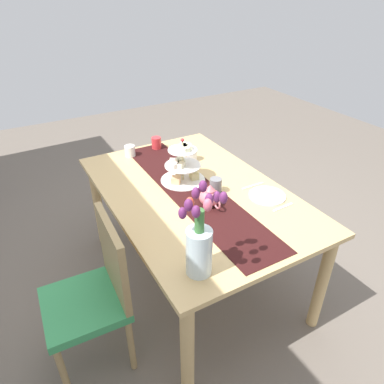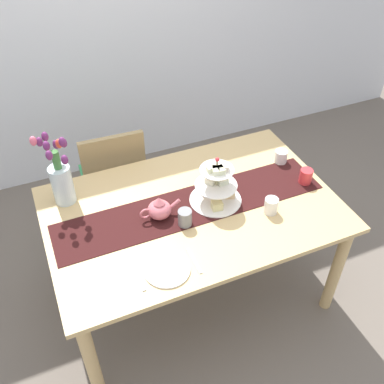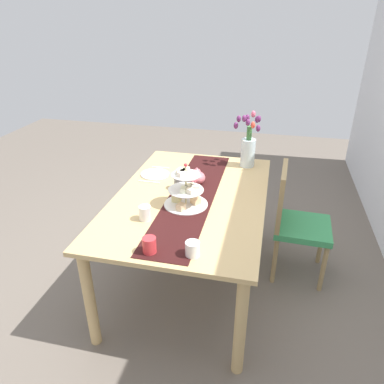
{
  "view_description": "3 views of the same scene",
  "coord_description": "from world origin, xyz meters",
  "px_view_note": "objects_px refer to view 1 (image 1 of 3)",
  "views": [
    {
      "loc": [
        -1.67,
        0.96,
        1.92
      ],
      "look_at": [
        -0.06,
        0.04,
        0.79
      ],
      "focal_mm": 32.64,
      "sensor_mm": 36.0,
      "label": 1
    },
    {
      "loc": [
        -0.72,
        -1.67,
        2.46
      ],
      "look_at": [
        0.02,
        0.06,
        0.82
      ],
      "focal_mm": 41.03,
      "sensor_mm": 36.0,
      "label": 2
    },
    {
      "loc": [
        2.23,
        0.53,
        1.95
      ],
      "look_at": [
        0.08,
        0.03,
        0.83
      ],
      "focal_mm": 33.67,
      "sensor_mm": 36.0,
      "label": 3
    }
  ],
  "objects_px": {
    "tiered_cake_stand": "(183,167)",
    "teapot": "(210,197)",
    "fork_left": "(283,207)",
    "knife_left": "(253,186)",
    "mug_grey": "(216,185)",
    "mug_white_text": "(192,155)",
    "dining_table": "(194,203)",
    "tulip_vase": "(199,243)",
    "cream_jug": "(130,151)",
    "chair_left": "(96,291)",
    "dinner_plate_left": "(267,196)",
    "mug_orange": "(156,143)"
  },
  "relations": [
    {
      "from": "dining_table",
      "to": "teapot",
      "type": "relative_size",
      "value": 6.88
    },
    {
      "from": "teapot",
      "to": "mug_orange",
      "type": "bearing_deg",
      "value": -4.05
    },
    {
      "from": "tulip_vase",
      "to": "mug_grey",
      "type": "distance_m",
      "value": 0.73
    },
    {
      "from": "chair_left",
      "to": "mug_white_text",
      "type": "xyz_separation_m",
      "value": [
        0.67,
        -0.97,
        0.3
      ]
    },
    {
      "from": "mug_white_text",
      "to": "chair_left",
      "type": "bearing_deg",
      "value": 124.64
    },
    {
      "from": "teapot",
      "to": "tulip_vase",
      "type": "xyz_separation_m",
      "value": [
        -0.45,
        0.34,
        0.11
      ]
    },
    {
      "from": "mug_white_text",
      "to": "dinner_plate_left",
      "type": "bearing_deg",
      "value": -166.72
    },
    {
      "from": "dining_table",
      "to": "fork_left",
      "type": "bearing_deg",
      "value": -140.0
    },
    {
      "from": "dining_table",
      "to": "mug_white_text",
      "type": "bearing_deg",
      "value": -28.08
    },
    {
      "from": "knife_left",
      "to": "teapot",
      "type": "bearing_deg",
      "value": 97.86
    },
    {
      "from": "chair_left",
      "to": "tulip_vase",
      "type": "xyz_separation_m",
      "value": [
        -0.37,
        -0.42,
        0.42
      ]
    },
    {
      "from": "knife_left",
      "to": "mug_grey",
      "type": "xyz_separation_m",
      "value": [
        0.06,
        0.26,
        0.05
      ]
    },
    {
      "from": "cream_jug",
      "to": "mug_orange",
      "type": "relative_size",
      "value": 0.89
    },
    {
      "from": "tiered_cake_stand",
      "to": "tulip_vase",
      "type": "xyz_separation_m",
      "value": [
        -0.79,
        0.34,
        0.07
      ]
    },
    {
      "from": "fork_left",
      "to": "teapot",
      "type": "bearing_deg",
      "value": 56.82
    },
    {
      "from": "tiered_cake_stand",
      "to": "teapot",
      "type": "relative_size",
      "value": 1.28
    },
    {
      "from": "dinner_plate_left",
      "to": "fork_left",
      "type": "height_order",
      "value": "dinner_plate_left"
    },
    {
      "from": "fork_left",
      "to": "knife_left",
      "type": "distance_m",
      "value": 0.29
    },
    {
      "from": "dining_table",
      "to": "tiered_cake_stand",
      "type": "distance_m",
      "value": 0.25
    },
    {
      "from": "tulip_vase",
      "to": "dinner_plate_left",
      "type": "xyz_separation_m",
      "value": [
        0.36,
        -0.71,
        -0.17
      ]
    },
    {
      "from": "teapot",
      "to": "knife_left",
      "type": "bearing_deg",
      "value": -82.14
    },
    {
      "from": "teapot",
      "to": "mug_white_text",
      "type": "height_order",
      "value": "teapot"
    },
    {
      "from": "teapot",
      "to": "tulip_vase",
      "type": "bearing_deg",
      "value": 142.94
    },
    {
      "from": "tulip_vase",
      "to": "fork_left",
      "type": "xyz_separation_m",
      "value": [
        0.21,
        -0.71,
        -0.17
      ]
    },
    {
      "from": "dinner_plate_left",
      "to": "mug_grey",
      "type": "relative_size",
      "value": 2.42
    },
    {
      "from": "cream_jug",
      "to": "mug_grey",
      "type": "bearing_deg",
      "value": -160.11
    },
    {
      "from": "fork_left",
      "to": "mug_orange",
      "type": "height_order",
      "value": "mug_orange"
    },
    {
      "from": "dinner_plate_left",
      "to": "mug_white_text",
      "type": "xyz_separation_m",
      "value": [
        0.68,
        0.16,
        0.04
      ]
    },
    {
      "from": "dining_table",
      "to": "mug_grey",
      "type": "distance_m",
      "value": 0.2
    },
    {
      "from": "chair_left",
      "to": "knife_left",
      "type": "bearing_deg",
      "value": -83.19
    },
    {
      "from": "chair_left",
      "to": "dinner_plate_left",
      "type": "height_order",
      "value": "chair_left"
    },
    {
      "from": "cream_jug",
      "to": "mug_white_text",
      "type": "relative_size",
      "value": 0.89
    },
    {
      "from": "fork_left",
      "to": "mug_white_text",
      "type": "bearing_deg",
      "value": 11.01
    },
    {
      "from": "tulip_vase",
      "to": "mug_grey",
      "type": "height_order",
      "value": "tulip_vase"
    },
    {
      "from": "dining_table",
      "to": "tulip_vase",
      "type": "height_order",
      "value": "tulip_vase"
    },
    {
      "from": "fork_left",
      "to": "dinner_plate_left",
      "type": "bearing_deg",
      "value": 0.0
    },
    {
      "from": "tiered_cake_stand",
      "to": "teapot",
      "type": "xyz_separation_m",
      "value": [
        -0.34,
        0.0,
        -0.04
      ]
    },
    {
      "from": "chair_left",
      "to": "teapot",
      "type": "bearing_deg",
      "value": -83.7
    },
    {
      "from": "teapot",
      "to": "fork_left",
      "type": "distance_m",
      "value": 0.44
    },
    {
      "from": "knife_left",
      "to": "tiered_cake_stand",
      "type": "bearing_deg",
      "value": 51.3
    },
    {
      "from": "tulip_vase",
      "to": "dining_table",
      "type": "bearing_deg",
      "value": -27.73
    },
    {
      "from": "dining_table",
      "to": "fork_left",
      "type": "height_order",
      "value": "fork_left"
    },
    {
      "from": "teapot",
      "to": "mug_white_text",
      "type": "distance_m",
      "value": 0.62
    },
    {
      "from": "chair_left",
      "to": "cream_jug",
      "type": "xyz_separation_m",
      "value": [
        0.96,
        -0.59,
        0.29
      ]
    },
    {
      "from": "fork_left",
      "to": "mug_white_text",
      "type": "height_order",
      "value": "mug_white_text"
    },
    {
      "from": "dinner_plate_left",
      "to": "mug_orange",
      "type": "height_order",
      "value": "mug_orange"
    },
    {
      "from": "teapot",
      "to": "knife_left",
      "type": "height_order",
      "value": "teapot"
    },
    {
      "from": "tiered_cake_stand",
      "to": "mug_white_text",
      "type": "distance_m",
      "value": 0.32
    },
    {
      "from": "teapot",
      "to": "mug_grey",
      "type": "height_order",
      "value": "teapot"
    },
    {
      "from": "tulip_vase",
      "to": "mug_white_text",
      "type": "xyz_separation_m",
      "value": [
        1.03,
        -0.55,
        -0.12
      ]
    }
  ]
}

